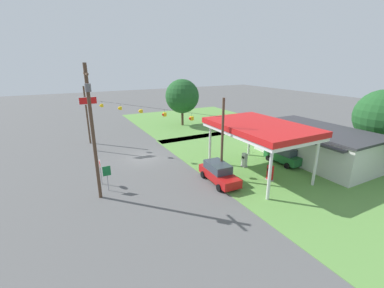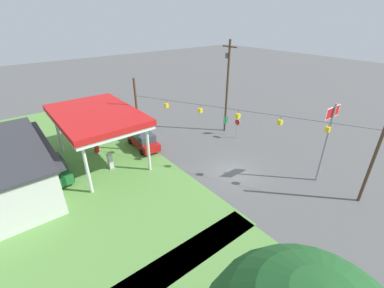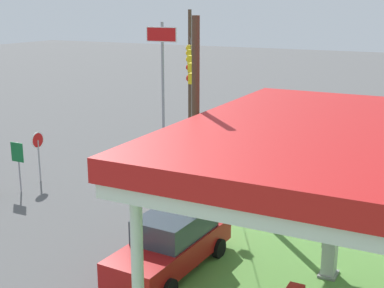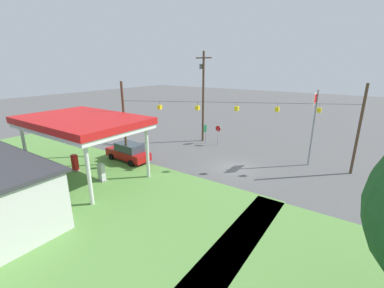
% 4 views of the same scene
% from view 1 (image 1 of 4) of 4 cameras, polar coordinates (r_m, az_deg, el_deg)
% --- Properties ---
extents(ground_plane, '(160.00, 160.00, 0.00)m').
position_cam_1_polar(ground_plane, '(32.18, -10.63, -3.02)').
color(ground_plane, '#565656').
extents(grass_verge_station_corner, '(36.00, 28.00, 0.04)m').
position_cam_1_polar(grass_verge_station_corner, '(33.31, 27.65, -4.07)').
color(grass_verge_station_corner, '#5B8E42').
rests_on(grass_verge_station_corner, ground).
extents(grass_verge_opposite_corner, '(24.00, 24.00, 0.04)m').
position_cam_1_polar(grass_verge_opposite_corner, '(52.43, 0.75, 5.38)').
color(grass_verge_opposite_corner, '#5B8E42').
rests_on(grass_verge_opposite_corner, ground).
extents(gas_station_canopy, '(10.79, 7.14, 5.38)m').
position_cam_1_polar(gas_station_canopy, '(26.67, 14.78, 3.34)').
color(gas_station_canopy, silver).
rests_on(gas_station_canopy, ground).
extents(gas_station_store, '(13.30, 7.87, 3.96)m').
position_cam_1_polar(gas_station_store, '(33.61, 25.72, -0.04)').
color(gas_station_store, silver).
rests_on(gas_station_store, ground).
extents(fuel_pump_near, '(0.71, 0.56, 1.58)m').
position_cam_1_polar(fuel_pump_near, '(29.31, 11.56, -3.60)').
color(fuel_pump_near, gray).
rests_on(fuel_pump_near, ground).
extents(fuel_pump_far, '(0.71, 0.56, 1.58)m').
position_cam_1_polar(fuel_pump_far, '(26.64, 16.94, -6.26)').
color(fuel_pump_far, gray).
rests_on(fuel_pump_far, ground).
extents(car_at_pumps_front, '(5.21, 2.30, 1.92)m').
position_cam_1_polar(car_at_pumps_front, '(25.23, 5.94, -6.36)').
color(car_at_pumps_front, '#AD1414').
rests_on(car_at_pumps_front, ground).
extents(car_at_pumps_rear, '(4.49, 2.23, 1.98)m').
position_cam_1_polar(car_at_pumps_rear, '(31.43, 19.80, -2.36)').
color(car_at_pumps_rear, '#1E602D').
rests_on(car_at_pumps_rear, ground).
extents(stop_sign_roadside, '(0.80, 0.08, 2.50)m').
position_cam_1_polar(stop_sign_roadside, '(25.83, -19.74, -4.76)').
color(stop_sign_roadside, '#99999E').
rests_on(stop_sign_roadside, ground).
extents(stop_sign_overhead, '(0.22, 2.19, 7.42)m').
position_cam_1_polar(stop_sign_overhead, '(35.30, -21.86, 6.60)').
color(stop_sign_overhead, gray).
rests_on(stop_sign_overhead, ground).
extents(route_sign, '(0.10, 0.70, 2.40)m').
position_cam_1_polar(route_sign, '(24.39, -18.39, -6.22)').
color(route_sign, gray).
rests_on(route_sign, ground).
extents(utility_pole_main, '(2.20, 0.44, 11.21)m').
position_cam_1_polar(utility_pole_main, '(21.97, -21.26, 3.34)').
color(utility_pole_main, '#4C3828').
rests_on(utility_pole_main, ground).
extents(signal_span_gantry, '(19.10, 10.24, 8.14)m').
position_cam_1_polar(signal_span_gantry, '(30.89, -11.13, 4.85)').
color(signal_span_gantry, '#4C3828').
rests_on(signal_span_gantry, ground).
extents(tree_behind_station, '(6.18, 6.18, 8.32)m').
position_cam_1_polar(tree_behind_station, '(37.27, 36.65, 4.94)').
color(tree_behind_station, '#4C3828').
rests_on(tree_behind_station, ground).
extents(tree_west_verge, '(6.08, 6.08, 8.41)m').
position_cam_1_polar(tree_west_verge, '(47.06, -2.20, 10.55)').
color(tree_west_verge, '#4C3828').
rests_on(tree_west_verge, ground).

